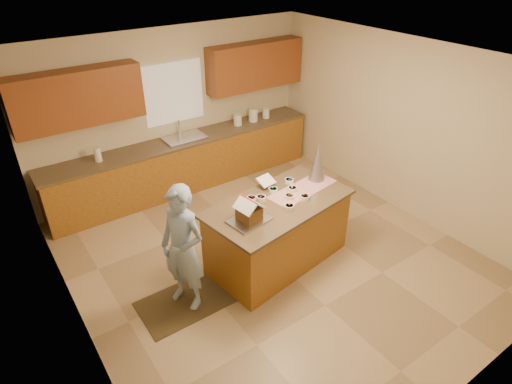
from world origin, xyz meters
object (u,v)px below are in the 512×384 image
Objects in this scene: island_base at (278,233)px; gingerbread_house at (249,212)px; boy at (183,249)px; tinsel_tree at (318,161)px.

gingerbread_house is (-0.56, -0.13, 0.63)m from island_base.
tinsel_tree is at bearing 70.36° from boy.
boy reaches higher than gingerbread_house.
tinsel_tree is at bearing 12.74° from gingerbread_house.
island_base is at bearing 13.63° from gingerbread_house.
tinsel_tree reaches higher than island_base.
tinsel_tree is 0.35× the size of boy.
boy reaches higher than tinsel_tree.
island_base is 1.12m from tinsel_tree.
island_base is 1.43m from boy.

